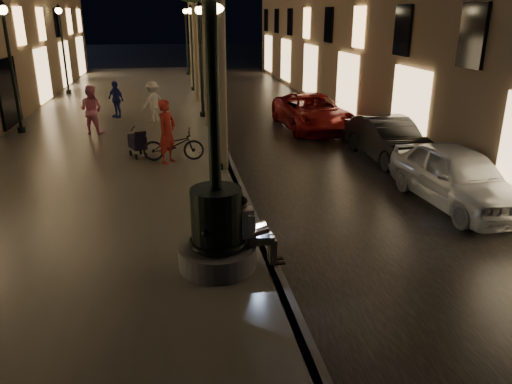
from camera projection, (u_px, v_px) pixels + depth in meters
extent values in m
plane|color=black|center=(212.00, 125.00, 21.35)|extent=(120.00, 120.00, 0.00)
cube|color=black|center=(280.00, 123.00, 21.82)|extent=(6.00, 45.00, 0.02)
cube|color=#656058|center=(116.00, 126.00, 20.69)|extent=(8.00, 45.00, 0.20)
cube|color=#59595B|center=(212.00, 123.00, 21.32)|extent=(0.25, 45.00, 0.20)
cylinder|color=#59595B|center=(218.00, 256.00, 9.00)|extent=(1.40, 1.40, 0.40)
cylinder|color=black|center=(217.00, 218.00, 8.75)|extent=(0.90, 0.90, 1.10)
torus|color=black|center=(217.00, 241.00, 8.90)|extent=(1.04, 1.04, 0.10)
torus|color=black|center=(216.00, 197.00, 8.61)|extent=(0.89, 0.89, 0.09)
cylinder|color=black|center=(213.00, 95.00, 8.02)|extent=(0.20, 0.20, 3.20)
cube|color=tan|center=(248.00, 240.00, 8.99)|extent=(0.36, 0.24, 0.18)
cube|color=white|center=(244.00, 223.00, 8.87)|extent=(0.44, 0.26, 0.56)
sphere|color=tan|center=(242.00, 204.00, 8.74)|extent=(0.21, 0.21, 0.21)
sphere|color=black|center=(242.00, 202.00, 8.72)|extent=(0.21, 0.21, 0.21)
cube|color=tan|center=(261.00, 241.00, 8.95)|extent=(0.45, 0.13, 0.14)
cube|color=tan|center=(260.00, 237.00, 9.11)|extent=(0.45, 0.13, 0.14)
cube|color=tan|center=(273.00, 252.00, 9.06)|extent=(0.13, 0.12, 0.49)
cube|color=tan|center=(271.00, 248.00, 9.23)|extent=(0.13, 0.12, 0.49)
cube|color=black|center=(278.00, 263.00, 9.16)|extent=(0.26, 0.10, 0.03)
cube|color=black|center=(276.00, 259.00, 9.32)|extent=(0.26, 0.10, 0.03)
cube|color=black|center=(262.00, 235.00, 9.00)|extent=(0.24, 0.33, 0.02)
cube|color=black|center=(253.00, 230.00, 8.94)|extent=(0.09, 0.33, 0.21)
cube|color=#B2BEFF|center=(254.00, 230.00, 8.95)|extent=(0.06, 0.30, 0.18)
cylinder|color=#6B604C|center=(222.00, 83.00, 13.91)|extent=(0.28, 0.28, 5.00)
cylinder|color=#6B604C|center=(207.00, 62.00, 19.46)|extent=(0.28, 0.28, 5.10)
cylinder|color=#6B604C|center=(196.00, 53.00, 25.04)|extent=(0.28, 0.28, 4.90)
cylinder|color=#6B604C|center=(192.00, 43.00, 30.57)|extent=(0.28, 0.28, 5.20)
cylinder|color=black|center=(222.00, 165.00, 14.71)|extent=(0.28, 0.28, 0.20)
cylinder|color=black|center=(220.00, 94.00, 14.00)|extent=(0.12, 0.12, 4.40)
sphere|color=#FFD88C|center=(218.00, 9.00, 13.24)|extent=(0.36, 0.36, 0.36)
cylinder|color=black|center=(203.00, 114.00, 22.13)|extent=(0.28, 0.28, 0.20)
cylinder|color=black|center=(201.00, 66.00, 21.42)|extent=(0.12, 0.12, 4.40)
sphere|color=#FFD88C|center=(199.00, 10.00, 20.66)|extent=(0.36, 0.36, 0.36)
cone|color=black|center=(199.00, 4.00, 20.57)|extent=(0.30, 0.30, 0.22)
cylinder|color=black|center=(194.00, 89.00, 29.55)|extent=(0.28, 0.28, 0.20)
cylinder|color=black|center=(192.00, 52.00, 28.84)|extent=(0.12, 0.12, 4.40)
sphere|color=#FFD88C|center=(190.00, 11.00, 28.07)|extent=(0.36, 0.36, 0.36)
cone|color=black|center=(190.00, 6.00, 27.99)|extent=(0.30, 0.30, 0.22)
cylinder|color=black|center=(188.00, 73.00, 36.97)|extent=(0.28, 0.28, 0.20)
cylinder|color=black|center=(187.00, 44.00, 36.26)|extent=(0.12, 0.12, 4.40)
sphere|color=#FFD88C|center=(185.00, 11.00, 35.49)|extent=(0.36, 0.36, 0.36)
cone|color=black|center=(185.00, 7.00, 35.41)|extent=(0.30, 0.30, 0.22)
cylinder|color=black|center=(22.00, 130.00, 19.15)|extent=(0.28, 0.28, 0.20)
cylinder|color=black|center=(13.00, 74.00, 18.44)|extent=(0.12, 0.12, 4.40)
sphere|color=#FFD88C|center=(2.00, 10.00, 17.68)|extent=(0.36, 0.36, 0.36)
cone|color=black|center=(1.00, 2.00, 17.59)|extent=(0.30, 0.30, 0.22)
cylinder|color=black|center=(69.00, 92.00, 28.43)|extent=(0.28, 0.28, 0.20)
cylinder|color=black|center=(64.00, 54.00, 27.72)|extent=(0.12, 0.12, 4.40)
sphere|color=#FFD88C|center=(58.00, 11.00, 26.95)|extent=(0.36, 0.36, 0.36)
cone|color=black|center=(58.00, 6.00, 26.87)|extent=(0.30, 0.30, 0.22)
cube|color=black|center=(137.00, 142.00, 15.76)|extent=(0.63, 0.78, 0.41)
cube|color=black|center=(140.00, 136.00, 15.41)|extent=(0.39, 0.28, 0.27)
cylinder|color=black|center=(136.00, 157.00, 15.60)|extent=(0.10, 0.18, 0.18)
cylinder|color=black|center=(146.00, 156.00, 15.76)|extent=(0.10, 0.18, 0.18)
cylinder|color=black|center=(131.00, 153.00, 16.04)|extent=(0.10, 0.18, 0.18)
cylinder|color=black|center=(141.00, 152.00, 16.20)|extent=(0.10, 0.18, 0.18)
cylinder|color=black|center=(133.00, 129.00, 15.93)|extent=(0.17, 0.39, 0.25)
imported|color=#B5B9BD|center=(457.00, 176.00, 12.31)|extent=(2.04, 4.46, 1.48)
imported|color=black|center=(389.00, 140.00, 16.08)|extent=(1.70, 4.25, 1.37)
imported|color=maroon|center=(312.00, 112.00, 20.38)|extent=(2.55, 5.21, 1.43)
imported|color=red|center=(167.00, 132.00, 15.04)|extent=(0.79, 0.84, 1.93)
imported|color=pink|center=(91.00, 110.00, 18.69)|extent=(1.08, 0.97, 1.83)
imported|color=silver|center=(153.00, 102.00, 20.87)|extent=(1.24, 1.15, 1.67)
imported|color=navy|center=(116.00, 99.00, 21.73)|extent=(0.92, 0.93, 1.58)
imported|color=black|center=(173.00, 145.00, 15.42)|extent=(1.91, 0.78, 0.98)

